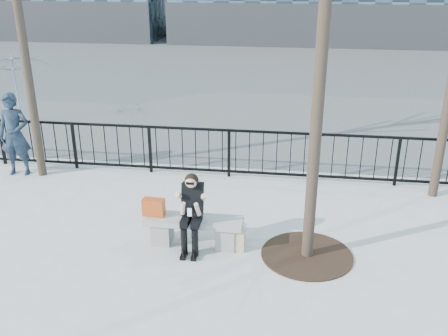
# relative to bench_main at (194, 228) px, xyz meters

# --- Properties ---
(ground) EXTENTS (120.00, 120.00, 0.00)m
(ground) POSITION_rel_bench_main_xyz_m (0.00, 0.00, -0.30)
(ground) COLOR #A4A49F
(ground) RESTS_ON ground
(street_surface) EXTENTS (60.00, 23.00, 0.01)m
(street_surface) POSITION_rel_bench_main_xyz_m (0.00, 15.00, -0.30)
(street_surface) COLOR #474747
(street_surface) RESTS_ON ground
(railing) EXTENTS (14.00, 0.06, 1.10)m
(railing) POSITION_rel_bench_main_xyz_m (0.00, 3.00, 0.25)
(railing) COLOR black
(railing) RESTS_ON ground
(tree_grate) EXTENTS (1.50, 1.50, 0.02)m
(tree_grate) POSITION_rel_bench_main_xyz_m (1.90, -0.10, -0.29)
(tree_grate) COLOR black
(tree_grate) RESTS_ON ground
(bench_main) EXTENTS (1.65, 0.46, 0.49)m
(bench_main) POSITION_rel_bench_main_xyz_m (0.00, 0.00, 0.00)
(bench_main) COLOR slate
(bench_main) RESTS_ON ground
(seated_woman) EXTENTS (0.50, 0.64, 1.34)m
(seated_woman) POSITION_rel_bench_main_xyz_m (0.00, -0.16, 0.37)
(seated_woman) COLOR black
(seated_woman) RESTS_ON ground
(handbag) EXTENTS (0.38, 0.20, 0.30)m
(handbag) POSITION_rel_bench_main_xyz_m (-0.68, 0.02, 0.34)
(handbag) COLOR #B94016
(handbag) RESTS_ON bench_main
(shopping_bag) EXTENTS (0.43, 0.17, 0.40)m
(shopping_bag) POSITION_rel_bench_main_xyz_m (0.66, -0.09, -0.10)
(shopping_bag) COLOR beige
(shopping_bag) RESTS_ON ground
(standing_man) EXTENTS (0.74, 0.54, 1.86)m
(standing_man) POSITION_rel_bench_main_xyz_m (-4.52, 2.49, 0.63)
(standing_man) COLOR black
(standing_man) RESTS_ON ground
(vendor_umbrella) EXTENTS (2.82, 2.85, 2.02)m
(vendor_umbrella) POSITION_rel_bench_main_xyz_m (-6.61, 6.23, 0.71)
(vendor_umbrella) COLOR gold
(vendor_umbrella) RESTS_ON ground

